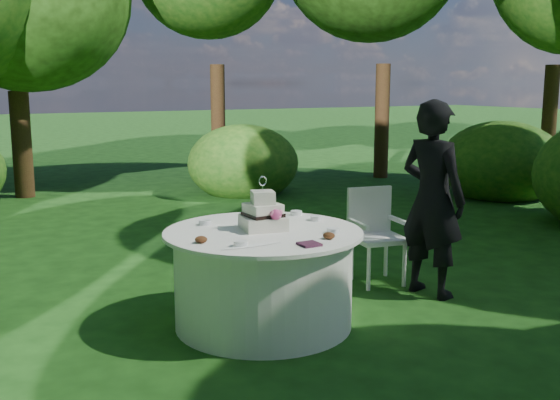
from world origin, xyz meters
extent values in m
plane|color=#12360E|center=(0.00, 0.00, 0.00)|extent=(80.00, 80.00, 0.00)
cube|color=#451D34|center=(0.07, -0.58, 0.78)|extent=(0.14, 0.14, 0.02)
ellipsoid|color=white|center=(-0.30, -0.41, 0.78)|extent=(0.48, 0.07, 0.01)
imported|color=black|center=(1.69, -0.03, 0.88)|extent=(0.56, 0.73, 1.77)
cylinder|color=white|center=(0.00, 0.00, 0.37)|extent=(1.40, 1.40, 0.74)
cylinder|color=white|center=(0.00, 0.00, 0.76)|extent=(1.56, 1.56, 0.03)
cube|color=silver|center=(0.02, 0.05, 0.82)|extent=(0.38, 0.38, 0.11)
cube|color=silver|center=(0.02, 0.05, 0.92)|extent=(0.26, 0.26, 0.11)
cube|color=beige|center=(0.02, 0.05, 1.02)|extent=(0.21, 0.21, 0.11)
cube|color=black|center=(0.02, 0.05, 0.89)|extent=(0.27, 0.27, 0.03)
sphere|color=#DB4085|center=(0.06, -0.10, 0.91)|extent=(0.09, 0.09, 0.09)
cylinder|color=silver|center=(0.02, 0.05, 1.09)|extent=(0.01, 0.01, 0.05)
torus|color=white|center=(0.02, 0.05, 1.16)|extent=(0.08, 0.02, 0.08)
cube|color=white|center=(1.47, 0.46, 0.44)|extent=(0.53, 0.53, 0.04)
cube|color=silver|center=(1.51, 0.67, 0.68)|extent=(0.46, 0.12, 0.46)
cylinder|color=white|center=(1.26, 0.31, 0.21)|extent=(0.04, 0.04, 0.42)
cylinder|color=silver|center=(1.62, 0.25, 0.21)|extent=(0.04, 0.04, 0.42)
cylinder|color=white|center=(1.32, 0.68, 0.21)|extent=(0.04, 0.04, 0.42)
cylinder|color=white|center=(1.69, 0.61, 0.21)|extent=(0.04, 0.04, 0.42)
cube|color=white|center=(1.26, 0.50, 0.60)|extent=(0.11, 0.42, 0.04)
cube|color=white|center=(1.69, 0.43, 0.60)|extent=(0.11, 0.42, 0.04)
cylinder|color=white|center=(0.53, 0.40, 0.79)|extent=(0.10, 0.10, 0.04)
cylinder|color=white|center=(-0.37, -0.38, 0.79)|extent=(0.10, 0.10, 0.04)
cylinder|color=white|center=(0.44, -0.33, 0.79)|extent=(0.10, 0.10, 0.04)
cylinder|color=white|center=(0.57, 0.13, 0.79)|extent=(0.10, 0.10, 0.04)
cylinder|color=white|center=(-0.32, 0.41, 0.79)|extent=(0.10, 0.10, 0.04)
ellipsoid|color=#562D16|center=(-0.57, -0.14, 0.79)|extent=(0.09, 0.09, 0.05)
ellipsoid|color=#562D16|center=(0.30, -0.48, 0.79)|extent=(0.09, 0.09, 0.05)
camera|label=1|loc=(-2.26, -4.45, 1.90)|focal=42.00mm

